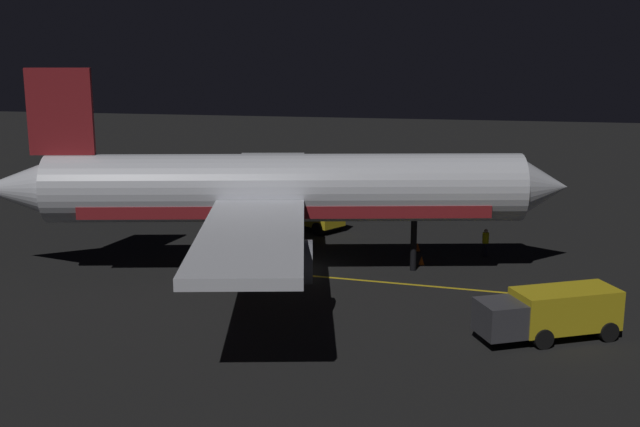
# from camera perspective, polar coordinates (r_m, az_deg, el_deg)

# --- Properties ---
(ground_plane) EXTENTS (180.00, 180.00, 0.20)m
(ground_plane) POSITION_cam_1_polar(r_m,az_deg,el_deg) (46.43, -2.43, -4.24)
(ground_plane) COLOR black
(apron_guide_stripe) EXTENTS (2.22, 19.42, 0.01)m
(apron_guide_stripe) POSITION_cam_1_polar(r_m,az_deg,el_deg) (44.79, 2.30, -4.73)
(apron_guide_stripe) COLOR gold
(apron_guide_stripe) RESTS_ON ground_plane
(airliner) EXTENTS (33.03, 33.64, 11.64)m
(airliner) POSITION_cam_1_polar(r_m,az_deg,el_deg) (45.30, -3.21, 1.60)
(airliner) COLOR silver
(airliner) RESTS_ON ground_plane
(baggage_truck) EXTENTS (4.66, 6.70, 2.26)m
(baggage_truck) POSITION_cam_1_polar(r_m,az_deg,el_deg) (37.38, 16.28, -6.86)
(baggage_truck) COLOR gold
(baggage_truck) RESTS_ON ground_plane
(catering_truck) EXTENTS (5.30, 6.65, 2.19)m
(catering_truck) POSITION_cam_1_polar(r_m,az_deg,el_deg) (56.61, -1.18, 0.16)
(catering_truck) COLOR gold
(catering_truck) RESTS_ON ground_plane
(ground_crew_worker) EXTENTS (0.40, 0.40, 1.74)m
(ground_crew_worker) POSITION_cam_1_polar(r_m,az_deg,el_deg) (50.24, 11.76, -2.04)
(ground_crew_worker) COLOR black
(ground_crew_worker) RESTS_ON ground_plane
(traffic_cone_near_left) EXTENTS (0.50, 0.50, 0.55)m
(traffic_cone_near_left) POSITION_cam_1_polar(r_m,az_deg,el_deg) (47.83, 7.28, -3.40)
(traffic_cone_near_left) COLOR #EA590F
(traffic_cone_near_left) RESTS_ON ground_plane
(traffic_cone_near_right) EXTENTS (0.50, 0.50, 0.55)m
(traffic_cone_near_right) POSITION_cam_1_polar(r_m,az_deg,el_deg) (50.86, 7.00, -2.42)
(traffic_cone_near_right) COLOR #EA590F
(traffic_cone_near_right) RESTS_ON ground_plane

